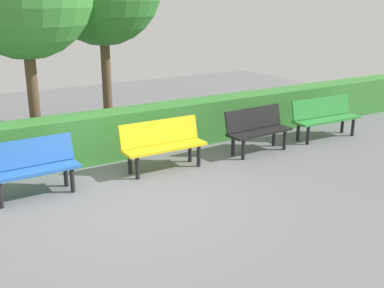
{
  "coord_description": "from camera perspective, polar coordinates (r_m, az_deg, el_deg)",
  "views": [
    {
      "loc": [
        2.68,
        6.02,
        2.87
      ],
      "look_at": [
        -1.36,
        -0.42,
        0.55
      ],
      "focal_mm": 44.34,
      "sensor_mm": 36.0,
      "label": 1
    }
  ],
  "objects": [
    {
      "name": "bench_yellow",
      "position": [
        8.28,
        -3.55,
        0.17
      ],
      "size": [
        1.51,
        0.48,
        0.86
      ],
      "rotation": [
        0.0,
        0.0,
        -0.01
      ],
      "color": "yellow",
      "rests_on": "ground_plane"
    },
    {
      "name": "hedge_row",
      "position": [
        9.16,
        -7.63,
        1.44
      ],
      "size": [
        15.65,
        0.62,
        0.88
      ],
      "primitive_type": "cube",
      "color": "#387F33",
      "rests_on": "ground_plane"
    },
    {
      "name": "bench_blue",
      "position": [
        7.55,
        -18.73,
        -2.45
      ],
      "size": [
        1.37,
        0.5,
        0.86
      ],
      "rotation": [
        0.0,
        0.0,
        0.02
      ],
      "color": "blue",
      "rests_on": "ground_plane"
    },
    {
      "name": "bench_green",
      "position": [
        10.58,
        15.65,
        3.3
      ],
      "size": [
        1.62,
        0.54,
        0.86
      ],
      "rotation": [
        0.0,
        0.0,
        -0.04
      ],
      "color": "#2D8C38",
      "rests_on": "ground_plane"
    },
    {
      "name": "bench_black",
      "position": [
        9.31,
        7.85,
        1.92
      ],
      "size": [
        1.4,
        0.53,
        0.86
      ],
      "rotation": [
        0.0,
        0.0,
        0.05
      ],
      "color": "black",
      "rests_on": "ground_plane"
    },
    {
      "name": "ground_plane",
      "position": [
        7.19,
        -7.52,
        -6.72
      ],
      "size": [
        19.65,
        19.65,
        0.0
      ],
      "primitive_type": "plane",
      "color": "slate"
    }
  ]
}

